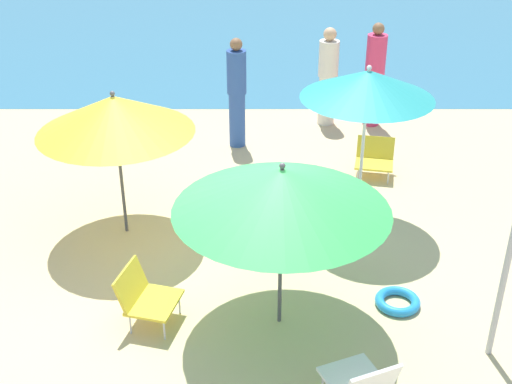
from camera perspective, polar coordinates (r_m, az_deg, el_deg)
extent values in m
plane|color=#D3BC8C|center=(7.65, -1.73, -7.33)|extent=(40.00, 40.00, 0.00)
cube|color=teal|center=(19.98, -0.52, 15.39)|extent=(40.00, 16.00, 0.01)
cylinder|color=silver|center=(8.38, 9.26, 3.59)|extent=(0.04, 0.04, 2.02)
cone|color=teal|center=(8.07, 9.71, 9.01)|extent=(1.60, 1.60, 0.34)
sphere|color=silver|center=(8.00, 9.83, 10.36)|extent=(0.06, 0.06, 0.06)
cylinder|color=#4C4C51|center=(8.24, -11.27, 2.14)|extent=(0.04, 0.04, 1.80)
cone|color=yellow|center=(7.97, -11.72, 6.51)|extent=(1.86, 1.86, 0.45)
sphere|color=#4C4C51|center=(7.88, -11.90, 8.22)|extent=(0.06, 0.06, 0.06)
cylinder|color=#4C4C51|center=(6.54, 2.30, -4.91)|extent=(0.04, 0.04, 1.75)
cone|color=green|center=(6.21, 2.42, 0.20)|extent=(2.08, 2.08, 0.43)
sphere|color=#4C4C51|center=(6.10, 2.46, 2.23)|extent=(0.06, 0.06, 0.06)
cube|color=white|center=(6.08, 8.51, -15.51)|extent=(0.64, 0.65, 0.03)
cube|color=white|center=(5.80, 9.98, -15.81)|extent=(0.50, 0.32, 0.36)
cylinder|color=silver|center=(6.23, 5.86, -15.85)|extent=(0.02, 0.02, 0.26)
cylinder|color=silver|center=(6.38, 9.05, -14.82)|extent=(0.02, 0.02, 0.26)
cube|color=gold|center=(6.94, -8.45, -9.25)|extent=(0.57, 0.63, 0.03)
cube|color=gold|center=(6.92, -10.41, -7.71)|extent=(0.27, 0.56, 0.35)
cylinder|color=silver|center=(7.13, -6.34, -9.38)|extent=(0.02, 0.02, 0.24)
cylinder|color=silver|center=(6.82, -7.63, -11.49)|extent=(0.02, 0.02, 0.24)
cylinder|color=silver|center=(7.24, -9.06, -8.87)|extent=(0.02, 0.02, 0.24)
cylinder|color=silver|center=(6.94, -10.46, -10.91)|extent=(0.02, 0.02, 0.24)
cube|color=gold|center=(9.88, 10.21, 2.33)|extent=(0.61, 0.52, 0.03)
cube|color=gold|center=(10.01, 10.34, 3.74)|extent=(0.55, 0.23, 0.32)
cylinder|color=silver|center=(9.77, 11.37, 1.19)|extent=(0.02, 0.02, 0.19)
cylinder|color=silver|center=(9.77, 8.85, 1.43)|extent=(0.02, 0.02, 0.19)
cylinder|color=silver|center=(10.08, 11.42, 2.06)|extent=(0.02, 0.02, 0.19)
cylinder|color=silver|center=(10.08, 8.97, 2.29)|extent=(0.02, 0.02, 0.19)
cube|color=navy|center=(7.94, 2.45, -3.79)|extent=(0.54, 0.50, 0.03)
cube|color=navy|center=(8.05, 2.56, -1.63)|extent=(0.51, 0.20, 0.40)
cylinder|color=silver|center=(7.85, 3.83, -5.35)|extent=(0.02, 0.02, 0.23)
cylinder|color=silver|center=(7.87, 0.90, -5.23)|extent=(0.02, 0.02, 0.23)
cylinder|color=silver|center=(8.16, 3.90, -3.93)|extent=(0.02, 0.02, 0.23)
cylinder|color=silver|center=(8.17, 1.09, -3.81)|extent=(0.02, 0.02, 0.23)
cube|color=#33934C|center=(8.48, 0.75, -1.59)|extent=(0.60, 0.66, 0.03)
cube|color=#33934C|center=(8.45, -0.89, -0.31)|extent=(0.28, 0.58, 0.35)
cylinder|color=silver|center=(8.69, 2.33, -1.75)|extent=(0.02, 0.02, 0.22)
cylinder|color=silver|center=(8.32, 1.61, -3.24)|extent=(0.02, 0.02, 0.22)
cylinder|color=silver|center=(8.77, -0.08, -1.43)|extent=(0.02, 0.02, 0.22)
cylinder|color=silver|center=(8.40, -0.90, -2.88)|extent=(0.02, 0.02, 0.22)
cylinder|color=#DB3866|center=(11.67, 10.08, 7.70)|extent=(0.28, 0.28, 0.88)
cylinder|color=#DB3866|center=(11.42, 10.41, 11.36)|extent=(0.33, 0.33, 0.68)
sphere|color=#896042|center=(11.31, 10.60, 13.47)|extent=(0.20, 0.20, 0.20)
cylinder|color=silver|center=(11.61, 6.24, 7.78)|extent=(0.28, 0.28, 0.85)
cylinder|color=silver|center=(11.37, 6.43, 11.20)|extent=(0.33, 0.33, 0.60)
sphere|color=#DBAD84|center=(11.26, 6.54, 13.18)|extent=(0.22, 0.22, 0.22)
cylinder|color=#2D519E|center=(10.69, -1.39, 6.19)|extent=(0.26, 0.26, 0.88)
cylinder|color=#2D519E|center=(10.42, -1.44, 10.15)|extent=(0.30, 0.30, 0.68)
sphere|color=#896042|center=(10.29, -1.47, 12.44)|extent=(0.19, 0.19, 0.19)
cylinder|color=#ADADB2|center=(6.39, 20.94, -4.86)|extent=(0.06, 0.06, 2.32)
torus|color=#238CD8|center=(7.38, 12.13, -9.10)|extent=(0.48, 0.48, 0.10)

